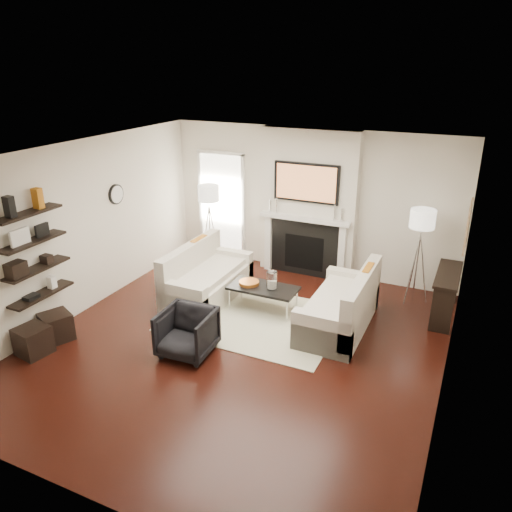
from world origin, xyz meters
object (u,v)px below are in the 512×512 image
at_px(loveseat_right_base, 338,315).
at_px(lamp_right_shade, 423,219).
at_px(coffee_table, 263,288).
at_px(armchair, 187,330).
at_px(ottoman_near, 56,327).
at_px(lamp_left_shade, 209,193).
at_px(loveseat_left_base, 208,287).

height_order(loveseat_right_base, lamp_right_shade, lamp_right_shade).
relative_size(coffee_table, armchair, 1.54).
relative_size(armchair, ottoman_near, 1.79).
bearing_deg(lamp_left_shade, coffee_table, -37.90).
distance_m(coffee_table, lamp_left_shade, 2.45).
distance_m(loveseat_left_base, loveseat_right_base, 2.28).
height_order(loveseat_right_base, ottoman_near, loveseat_right_base).
relative_size(loveseat_right_base, lamp_right_shade, 4.50).
bearing_deg(armchair, lamp_left_shade, 110.49).
xyz_separation_m(loveseat_right_base, ottoman_near, (-3.61, -2.05, -0.01)).
distance_m(loveseat_left_base, lamp_left_shade, 1.96).
bearing_deg(coffee_table, loveseat_right_base, -0.72).
bearing_deg(loveseat_left_base, armchair, -69.73).
bearing_deg(ottoman_near, armchair, 13.77).
relative_size(loveseat_right_base, armchair, 2.51).
distance_m(loveseat_right_base, armchair, 2.31).
bearing_deg(loveseat_right_base, lamp_left_shade, 155.35).
relative_size(armchair, lamp_right_shade, 1.79).
distance_m(loveseat_left_base, armchair, 1.73).
height_order(loveseat_left_base, lamp_right_shade, lamp_right_shade).
xyz_separation_m(loveseat_left_base, loveseat_right_base, (2.28, -0.04, 0.00)).
bearing_deg(lamp_right_shade, loveseat_right_base, -122.82).
distance_m(loveseat_right_base, lamp_left_shade, 3.52).
relative_size(loveseat_left_base, lamp_left_shade, 4.50).
bearing_deg(lamp_left_shade, ottoman_near, -100.25).
height_order(coffee_table, ottoman_near, coffee_table).
xyz_separation_m(lamp_left_shade, lamp_right_shade, (3.90, 0.03, 0.00)).
height_order(loveseat_left_base, loveseat_right_base, same).
distance_m(loveseat_left_base, ottoman_near, 2.48).
xyz_separation_m(loveseat_right_base, coffee_table, (-1.25, 0.02, 0.19)).
xyz_separation_m(loveseat_left_base, lamp_right_shade, (3.19, 1.36, 1.24)).
distance_m(loveseat_right_base, ottoman_near, 4.16).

